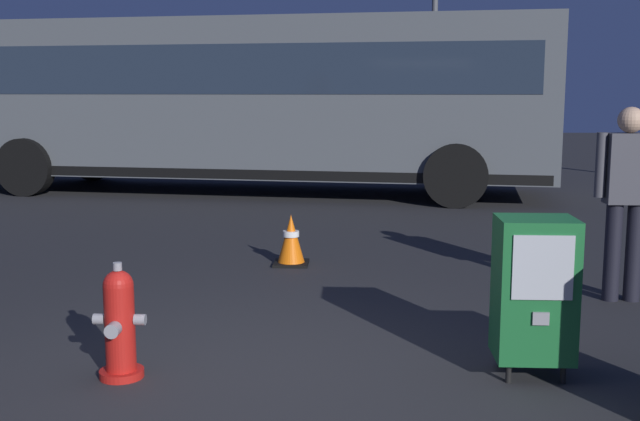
% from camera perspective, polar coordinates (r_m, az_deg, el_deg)
% --- Properties ---
extents(ground_plane, '(60.00, 60.00, 0.00)m').
position_cam_1_polar(ground_plane, '(4.99, -4.23, -12.37)').
color(ground_plane, '#262628').
extents(fire_hydrant, '(0.33, 0.32, 0.75)m').
position_cam_1_polar(fire_hydrant, '(5.08, -14.52, -8.08)').
color(fire_hydrant, red).
rests_on(fire_hydrant, ground_plane).
extents(newspaper_box_primary, '(0.48, 0.42, 1.02)m').
position_cam_1_polar(newspaper_box_primary, '(5.08, 15.47, -5.55)').
color(newspaper_box_primary, black).
rests_on(newspaper_box_primary, ground_plane).
extents(pedestrian, '(0.55, 0.22, 1.67)m').
position_cam_1_polar(pedestrian, '(7.09, 21.62, 1.25)').
color(pedestrian, black).
rests_on(pedestrian, ground_plane).
extents(traffic_cone, '(0.36, 0.36, 0.53)m').
position_cam_1_polar(traffic_cone, '(8.09, -2.14, -2.21)').
color(traffic_cone, black).
rests_on(traffic_cone, ground_plane).
extents(bus_near, '(10.75, 3.93, 3.00)m').
position_cam_1_polar(bus_near, '(13.97, -5.24, 8.35)').
color(bus_near, '#4C5156').
rests_on(bus_near, ground_plane).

